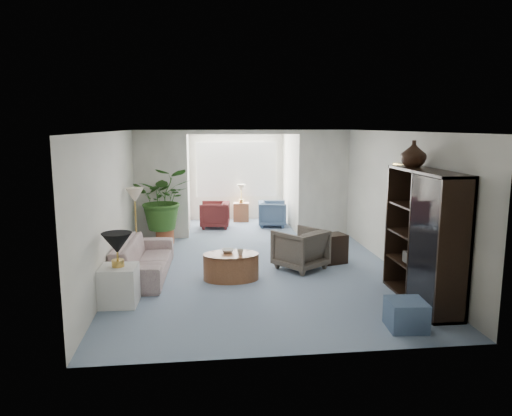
{
  "coord_description": "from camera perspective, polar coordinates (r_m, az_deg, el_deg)",
  "views": [
    {
      "loc": [
        -1.02,
        -8.05,
        2.6
      ],
      "look_at": [
        0.0,
        0.6,
        1.1
      ],
      "focal_mm": 33.71,
      "sensor_mm": 36.0,
      "label": 1
    }
  ],
  "objects": [
    {
      "name": "coffee_bowl",
      "position": [
        8.29,
        -3.38,
        -5.09
      ],
      "size": [
        0.24,
        0.24,
        0.06
      ],
      "primitive_type": "imported",
      "rotation": [
        0.0,
        0.0,
        -0.06
      ],
      "color": "white",
      "rests_on": "coffee_table"
    },
    {
      "name": "sofa",
      "position": [
        8.64,
        -13.22,
        -5.85
      ],
      "size": [
        0.93,
        2.18,
        0.63
      ],
      "primitive_type": "imported",
      "rotation": [
        0.0,
        0.0,
        1.53
      ],
      "color": "#C0B3A2",
      "rests_on": "ground"
    },
    {
      "name": "sunroom_floor",
      "position": [
        12.47,
        -1.89,
        -2.26
      ],
      "size": [
        2.6,
        2.6,
        0.0
      ],
      "primitive_type": "plane",
      "color": "#8395AD",
      "rests_on": "ground"
    },
    {
      "name": "table_lamp",
      "position": [
        7.22,
        -16.17,
        -4.02
      ],
      "size": [
        0.44,
        0.44,
        0.3
      ],
      "primitive_type": "cone",
      "color": "black",
      "rests_on": "end_table"
    },
    {
      "name": "back_pier_left",
      "position": [
        11.17,
        -11.21,
        2.65
      ],
      "size": [
        1.2,
        0.12,
        2.5
      ],
      "primitive_type": "cube",
      "color": "white",
      "rests_on": "ground"
    },
    {
      "name": "end_table",
      "position": [
        7.39,
        -15.93,
        -8.84
      ],
      "size": [
        0.55,
        0.55,
        0.58
      ],
      "primitive_type": "cube",
      "rotation": [
        0.0,
        0.0,
        -0.04
      ],
      "color": "white",
      "rests_on": "ground"
    },
    {
      "name": "sunroom_chair_blue",
      "position": [
        12.52,
        1.95,
        -0.69
      ],
      "size": [
        0.8,
        0.78,
        0.65
      ],
      "primitive_type": "imported",
      "rotation": [
        0.0,
        0.0,
        1.45
      ],
      "color": "#4A607F",
      "rests_on": "ground"
    },
    {
      "name": "sunroom_table",
      "position": [
        13.18,
        -1.77,
        -0.48
      ],
      "size": [
        0.45,
        0.37,
        0.51
      ],
      "primitive_type": "cube",
      "rotation": [
        0.0,
        0.0,
        -0.12
      ],
      "color": "brown",
      "rests_on": "ground"
    },
    {
      "name": "ottoman",
      "position": [
        6.64,
        17.38,
        -11.98
      ],
      "size": [
        0.51,
        0.51,
        0.38
      ],
      "primitive_type": "cube",
      "rotation": [
        0.0,
        0.0,
        -0.09
      ],
      "color": "#4A607F",
      "rests_on": "ground"
    },
    {
      "name": "window_blinds",
      "position": [
        13.29,
        -2.3,
        4.59
      ],
      "size": [
        2.2,
        0.02,
        1.5
      ],
      "primitive_type": "cube",
      "color": "white"
    },
    {
      "name": "coffee_cup",
      "position": [
        8.1,
        -1.88,
        -5.25
      ],
      "size": [
        0.11,
        0.11,
        0.1
      ],
      "primitive_type": "imported",
      "rotation": [
        0.0,
        0.0,
        -0.06
      ],
      "color": "beige",
      "rests_on": "coffee_table"
    },
    {
      "name": "shelf_clutter",
      "position": [
        7.33,
        19.48,
        -5.1
      ],
      "size": [
        0.3,
        0.88,
        0.61
      ],
      "color": "#2A2724",
      "rests_on": "entertainment_cabinet"
    },
    {
      "name": "sunroom_chair_maroon",
      "position": [
        12.38,
        -4.92,
        -0.79
      ],
      "size": [
        0.82,
        0.8,
        0.67
      ],
      "primitive_type": "imported",
      "rotation": [
        0.0,
        0.0,
        -1.69
      ],
      "color": "maroon",
      "rests_on": "ground"
    },
    {
      "name": "wingback_chair",
      "position": [
        8.86,
        5.28,
        -4.85
      ],
      "size": [
        1.12,
        1.12,
        0.74
      ],
      "primitive_type": "imported",
      "rotation": [
        0.0,
        0.0,
        3.78
      ],
      "color": "#625A4D",
      "rests_on": "ground"
    },
    {
      "name": "window_pane",
      "position": [
        13.32,
        -2.31,
        4.6
      ],
      "size": [
        2.2,
        0.02,
        1.5
      ],
      "primitive_type": "cube",
      "color": "white"
    },
    {
      "name": "house_plant",
      "position": [
        10.75,
        -10.89,
        1.1
      ],
      "size": [
        1.24,
        1.08,
        1.38
      ],
      "primitive_type": "imported",
      "color": "#315F20",
      "rests_on": "plant_pot"
    },
    {
      "name": "framed_picture",
      "position": [
        8.72,
        16.85,
        3.43
      ],
      "size": [
        0.04,
        0.5,
        0.4
      ],
      "primitive_type": "cube",
      "color": "beige"
    },
    {
      "name": "back_header",
      "position": [
        11.1,
        -1.47,
        9.0
      ],
      "size": [
        2.6,
        0.12,
        0.1
      ],
      "primitive_type": "cube",
      "color": "white",
      "rests_on": "back_pier_left"
    },
    {
      "name": "floor_lamp",
      "position": [
        9.72,
        -14.2,
        1.49
      ],
      "size": [
        0.36,
        0.36,
        0.28
      ],
      "primitive_type": "cone",
      "color": "#F9E6C6",
      "rests_on": "ground"
    },
    {
      "name": "back_pier_right",
      "position": [
        11.51,
        8.03,
        2.94
      ],
      "size": [
        1.2,
        0.12,
        2.5
      ],
      "primitive_type": "cube",
      "color": "white",
      "rests_on": "ground"
    },
    {
      "name": "coffee_table",
      "position": [
        8.26,
        -2.97,
        -6.95
      ],
      "size": [
        1.01,
        1.01,
        0.45
      ],
      "primitive_type": "cylinder",
      "rotation": [
        0.0,
        0.0,
        -0.06
      ],
      "color": "brown",
      "rests_on": "ground"
    },
    {
      "name": "entertainment_cabinet",
      "position": [
        7.47,
        19.3,
        -3.27
      ],
      "size": [
        0.47,
        1.78,
        1.97
      ],
      "primitive_type": "cube",
      "color": "black",
      "rests_on": "ground"
    },
    {
      "name": "plant_pot",
      "position": [
        10.91,
        -10.75,
        -3.32
      ],
      "size": [
        0.4,
        0.4,
        0.32
      ],
      "primitive_type": "cylinder",
      "color": "#AC5532",
      "rests_on": "ground"
    },
    {
      "name": "cabinet_urn",
      "position": [
        7.75,
        18.18,
        6.14
      ],
      "size": [
        0.39,
        0.39,
        0.4
      ],
      "primitive_type": "imported",
      "color": "black",
      "rests_on": "entertainment_cabinet"
    },
    {
      "name": "side_table_dark",
      "position": [
        9.33,
        9.11,
        -4.76
      ],
      "size": [
        0.55,
        0.49,
        0.56
      ],
      "primitive_type": "cube",
      "rotation": [
        0.0,
        0.0,
        0.29
      ],
      "color": "black",
      "rests_on": "ground"
    },
    {
      "name": "floor",
      "position": [
        8.52,
        0.48,
        -8.0
      ],
      "size": [
        6.0,
        6.0,
        0.0
      ],
      "primitive_type": "plane",
      "color": "#8395AD",
      "rests_on": "ground"
    }
  ]
}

